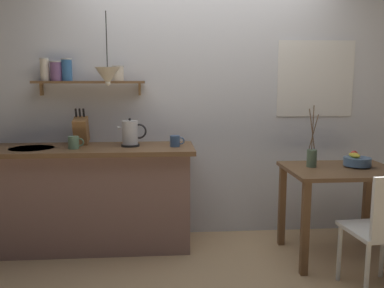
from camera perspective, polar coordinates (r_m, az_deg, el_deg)
The scene contains 12 objects.
ground_plane at distance 3.61m, azimuth 1.95°, elevation -15.65°, with size 14.00×14.00×0.00m, color tan.
back_wall at distance 3.97m, azimuth 3.98°, elevation 6.64°, with size 6.80×0.11×2.70m.
kitchen_counter at distance 3.79m, azimuth -13.91°, elevation -7.21°, with size 1.83×0.63×0.93m.
wall_shelf at distance 3.84m, azimuth -15.70°, elevation 9.24°, with size 1.00×0.20×0.33m.
dining_table at distance 3.64m, azimuth 20.15°, elevation -5.37°, with size 0.90×0.70×0.78m.
fruit_bowl at distance 3.71m, azimuth 22.18°, elevation -2.19°, with size 0.23×0.23×0.14m.
twig_vase at distance 3.58m, azimuth 16.50°, elevation -1.71°, with size 0.09×0.08×0.52m.
electric_kettle at distance 3.63m, azimuth -8.65°, elevation 1.46°, with size 0.25×0.16×0.25m.
knife_block at distance 3.81m, azimuth -15.34°, elevation 1.87°, with size 0.12×0.20×0.33m.
coffee_mug_by_sink at distance 3.61m, azimuth -16.28°, elevation 0.21°, with size 0.13×0.09×0.11m.
coffee_mug_spare at distance 3.58m, azimuth -2.36°, elevation 0.41°, with size 0.13×0.09×0.10m.
pendant_lamp at distance 3.49m, azimuth -11.79°, elevation 9.29°, with size 0.21×0.21×0.61m.
Camera 1 is at (-0.37, -3.28, 1.48)m, focal length 37.91 mm.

